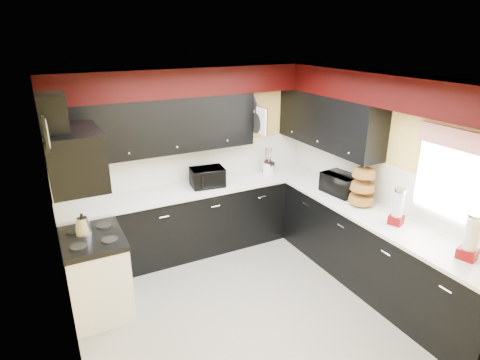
{
  "coord_description": "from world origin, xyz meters",
  "views": [
    {
      "loc": [
        -1.82,
        -3.24,
        2.92
      ],
      "look_at": [
        0.18,
        0.64,
        1.29
      ],
      "focal_mm": 30.0,
      "sensor_mm": 36.0,
      "label": 1
    }
  ],
  "objects_px": {
    "utensil_crock": "(268,169)",
    "knife_block": "(268,167)",
    "toaster_oven": "(208,177)",
    "kettle": "(83,225)",
    "microwave": "(341,184)"
  },
  "relations": [
    {
      "from": "microwave",
      "to": "utensil_crock",
      "type": "relative_size",
      "value": 2.78
    },
    {
      "from": "toaster_oven",
      "to": "kettle",
      "type": "bearing_deg",
      "value": -153.21
    },
    {
      "from": "toaster_oven",
      "to": "microwave",
      "type": "xyz_separation_m",
      "value": [
        1.42,
        -1.02,
        0.0
      ]
    },
    {
      "from": "kettle",
      "to": "microwave",
      "type": "bearing_deg",
      "value": -7.72
    },
    {
      "from": "microwave",
      "to": "knife_block",
      "type": "xyz_separation_m",
      "value": [
        -0.44,
        1.07,
        -0.03
      ]
    },
    {
      "from": "toaster_oven",
      "to": "utensil_crock",
      "type": "height_order",
      "value": "toaster_oven"
    },
    {
      "from": "toaster_oven",
      "to": "knife_block",
      "type": "height_order",
      "value": "toaster_oven"
    },
    {
      "from": "toaster_oven",
      "to": "utensil_crock",
      "type": "bearing_deg",
      "value": 9.6
    },
    {
      "from": "microwave",
      "to": "kettle",
      "type": "bearing_deg",
      "value": 75.77
    },
    {
      "from": "utensil_crock",
      "to": "knife_block",
      "type": "relative_size",
      "value": 0.83
    },
    {
      "from": "toaster_oven",
      "to": "microwave",
      "type": "bearing_deg",
      "value": -28.71
    },
    {
      "from": "utensil_crock",
      "to": "kettle",
      "type": "bearing_deg",
      "value": -166.29
    },
    {
      "from": "knife_block",
      "to": "kettle",
      "type": "bearing_deg",
      "value": 174.77
    },
    {
      "from": "utensil_crock",
      "to": "knife_block",
      "type": "bearing_deg",
      "value": 26.52
    },
    {
      "from": "kettle",
      "to": "toaster_oven",
      "type": "bearing_deg",
      "value": 19.8
    }
  ]
}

